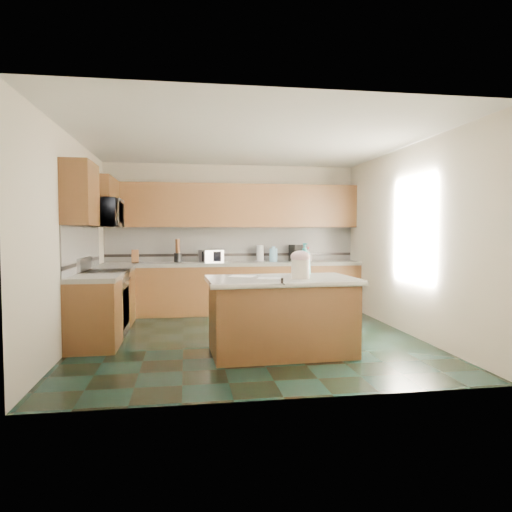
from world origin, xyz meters
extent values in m
plane|color=black|center=(0.00, 0.00, 0.00)|extent=(4.60, 4.60, 0.00)
plane|color=white|center=(0.00, 0.00, 2.70)|extent=(4.60, 4.60, 0.00)
cube|color=#EDE1C7|center=(0.00, 2.32, 1.35)|extent=(4.60, 0.04, 2.70)
cube|color=#EDE1C7|center=(0.00, -2.32, 1.35)|extent=(4.60, 0.04, 2.70)
cube|color=#EDE1C7|center=(-2.32, 0.00, 1.35)|extent=(0.04, 4.60, 2.70)
cube|color=#EDE1C7|center=(2.32, 0.00, 1.35)|extent=(0.04, 4.60, 2.70)
cube|color=#311D0C|center=(0.00, 2.00, 0.43)|extent=(4.60, 0.60, 0.86)
cube|color=white|center=(0.00, 2.00, 0.89)|extent=(4.60, 0.64, 0.06)
cube|color=#311D0C|center=(0.00, 2.13, 1.94)|extent=(4.60, 0.33, 0.78)
cube|color=silver|center=(0.00, 2.29, 1.24)|extent=(4.60, 0.02, 0.63)
cube|color=black|center=(0.00, 2.28, 1.04)|extent=(4.60, 0.01, 0.05)
cube|color=#311D0C|center=(-2.00, 1.29, 0.43)|extent=(0.60, 0.82, 0.86)
cube|color=white|center=(-2.00, 1.29, 0.89)|extent=(0.64, 0.82, 0.06)
cube|color=#311D0C|center=(-2.00, -0.24, 0.43)|extent=(0.60, 0.72, 0.86)
cube|color=white|center=(-2.00, -0.24, 0.89)|extent=(0.64, 0.72, 0.06)
cube|color=silver|center=(-2.29, 0.55, 1.24)|extent=(0.02, 2.30, 0.63)
cube|color=black|center=(-2.28, 0.55, 1.04)|extent=(0.01, 2.30, 0.05)
cube|color=#311D0C|center=(-2.13, 1.42, 1.94)|extent=(0.33, 1.09, 0.78)
cube|color=#311D0C|center=(-2.13, -0.24, 1.94)|extent=(0.33, 0.72, 0.78)
cube|color=#B7B7BC|center=(-2.00, 0.50, 0.44)|extent=(0.60, 0.76, 0.88)
cube|color=black|center=(-1.71, 0.50, 0.40)|extent=(0.02, 0.68, 0.55)
cube|color=black|center=(-2.00, 0.50, 0.90)|extent=(0.62, 0.78, 0.04)
cylinder|color=#B7B7BC|center=(-1.68, 0.50, 0.78)|extent=(0.02, 0.66, 0.02)
cube|color=#B7B7BC|center=(-2.26, 0.50, 1.02)|extent=(0.06, 0.76, 0.18)
imported|color=#B7B7BC|center=(-2.00, 0.50, 1.73)|extent=(0.50, 0.73, 0.41)
cube|color=#311D0C|center=(0.28, -0.79, 0.43)|extent=(1.70, 1.01, 0.86)
cube|color=white|center=(0.28, -0.79, 0.89)|extent=(1.81, 1.12, 0.06)
cylinder|color=white|center=(0.28, -1.32, 0.89)|extent=(1.77, 0.13, 0.06)
cylinder|color=silver|center=(0.49, -0.91, 1.03)|extent=(0.24, 0.24, 0.22)
ellipsoid|color=beige|center=(0.49, -0.91, 1.18)|extent=(0.23, 0.23, 0.14)
cylinder|color=tan|center=(0.49, -0.91, 1.23)|extent=(0.08, 0.03, 0.03)
sphere|color=tan|center=(0.45, -0.91, 1.23)|extent=(0.04, 0.04, 0.04)
sphere|color=tan|center=(0.53, -0.91, 1.23)|extent=(0.04, 0.04, 0.04)
imported|color=#30A9B2|center=(0.59, -0.70, 1.13)|extent=(0.19, 0.19, 0.41)
cube|color=white|center=(0.14, -0.84, 0.92)|extent=(0.35, 0.30, 0.00)
cube|color=white|center=(-0.16, -0.56, 0.92)|extent=(0.37, 0.33, 0.00)
cube|color=black|center=(0.19, -1.30, 0.93)|extent=(0.05, 0.10, 0.08)
cylinder|color=black|center=(0.19, -1.36, 0.91)|extent=(0.01, 0.06, 0.01)
cube|color=#472814|center=(-1.73, 2.05, 1.03)|extent=(0.14, 0.18, 0.25)
cylinder|color=black|center=(-1.00, 2.08, 1.00)|extent=(0.14, 0.14, 0.17)
cylinder|color=#472814|center=(-1.00, 2.08, 1.21)|extent=(0.08, 0.08, 0.25)
cube|color=#B7B7BC|center=(-0.40, 2.05, 1.03)|extent=(0.45, 0.39, 0.22)
cube|color=black|center=(-0.40, 1.93, 1.03)|extent=(0.34, 0.01, 0.18)
cylinder|color=white|center=(0.50, 2.10, 1.07)|extent=(0.13, 0.13, 0.30)
cylinder|color=#B7B7BC|center=(0.50, 2.10, 0.93)|extent=(0.20, 0.20, 0.01)
cylinder|color=#73AED0|center=(0.74, 2.06, 1.04)|extent=(0.15, 0.15, 0.24)
cylinder|color=#73AED0|center=(0.74, 2.06, 1.18)|extent=(0.07, 0.07, 0.03)
cube|color=black|center=(1.16, 2.08, 1.07)|extent=(0.24, 0.25, 0.31)
cylinder|color=black|center=(1.16, 2.03, 0.98)|extent=(0.13, 0.13, 0.13)
imported|color=white|center=(1.39, 2.05, 1.04)|extent=(0.13, 0.13, 0.23)
cylinder|color=red|center=(1.39, 2.05, 1.17)|extent=(0.02, 0.02, 0.03)
cube|color=white|center=(2.29, -0.20, 1.50)|extent=(0.02, 1.40, 1.10)
camera|label=1|loc=(-0.85, -6.15, 1.48)|focal=32.00mm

